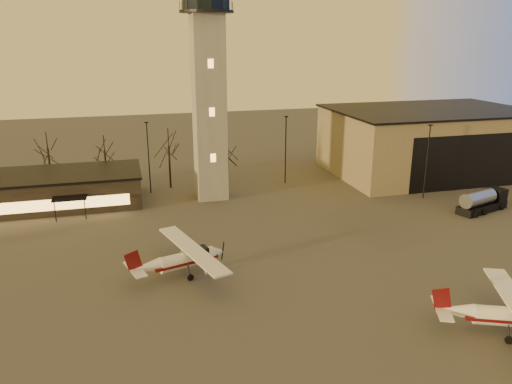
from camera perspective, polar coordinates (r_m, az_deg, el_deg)
ground at (r=42.38m, az=2.33°, el=-12.71°), size 220.00×220.00×0.00m
control_tower at (r=66.06m, az=-5.47°, el=13.04°), size 6.80×6.80×32.60m
hangar at (r=85.04m, az=19.02°, el=5.53°), size 30.60×20.60×10.30m
terminal at (r=70.41m, az=-23.33°, el=0.20°), size 25.40×12.20×4.30m
light_poles at (r=68.80m, az=-4.94°, el=4.02°), size 58.50×12.25×10.14m
tree_row at (r=75.69m, az=-16.76°, el=4.98°), size 37.20×9.20×8.80m
cessna_front at (r=42.57m, az=27.15°, el=-12.84°), size 9.98×12.03×3.43m
cessna_rear at (r=47.26m, az=-7.70°, el=-7.88°), size 10.16×12.59×3.49m
fuel_truck at (r=69.26m, az=24.44°, el=-1.11°), size 7.92×4.35×2.82m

